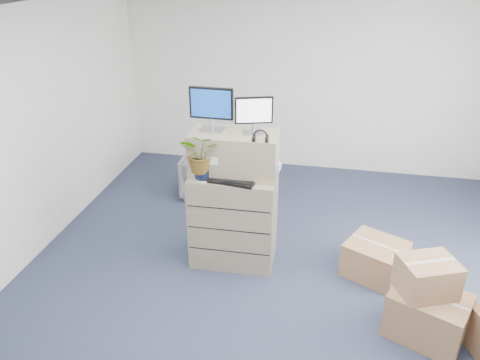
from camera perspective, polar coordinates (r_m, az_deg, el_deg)
name	(u,v)px	position (r m, az deg, el deg)	size (l,w,h in m)	color
ground	(284,302)	(5.03, 5.38, -14.63)	(7.00, 7.00, 0.00)	#262D44
wall_back	(314,84)	(7.56, 8.97, 11.47)	(6.00, 0.02, 2.80)	silver
filing_cabinet_lower	(234,219)	(5.32, -0.78, -4.73)	(0.94, 0.57, 1.09)	#998C6A
filing_cabinet_upper	(234,153)	(5.01, -0.72, 3.26)	(0.94, 0.47, 0.47)	#998C6A
monitor_left	(211,107)	(4.92, -3.52, 8.92)	(0.47, 0.18, 0.46)	#99999E
monitor_right	(254,113)	(4.85, 1.70, 8.15)	(0.39, 0.20, 0.39)	#99999E
headphones	(260,137)	(4.69, 2.52, 5.25)	(0.16, 0.16, 0.02)	black
keyboard	(231,180)	(4.92, -1.07, -0.06)	(0.52, 0.22, 0.03)	black
mouse	(262,182)	(4.88, 2.67, -0.20)	(0.11, 0.07, 0.04)	silver
water_bottle	(239,162)	(5.01, -0.07, 2.16)	(0.08, 0.08, 0.29)	gray
phone_dock	(230,170)	(5.05, -1.19, 1.19)	(0.07, 0.06, 0.16)	silver
external_drive	(265,171)	(5.10, 3.06, 1.11)	(0.20, 0.15, 0.06)	black
tissue_box	(270,166)	(5.05, 3.68, 1.76)	(0.22, 0.11, 0.08)	#3979C3
potted_plant	(202,158)	(4.89, -4.65, 2.73)	(0.47, 0.50, 0.43)	#B4CBA3
office_chair	(208,172)	(6.87, -3.93, 0.92)	(0.69, 0.65, 0.71)	#5A5A5E
cardboard_boxes	(440,298)	(4.96, 23.20, -13.12)	(1.84, 1.68, 0.80)	#8B6543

